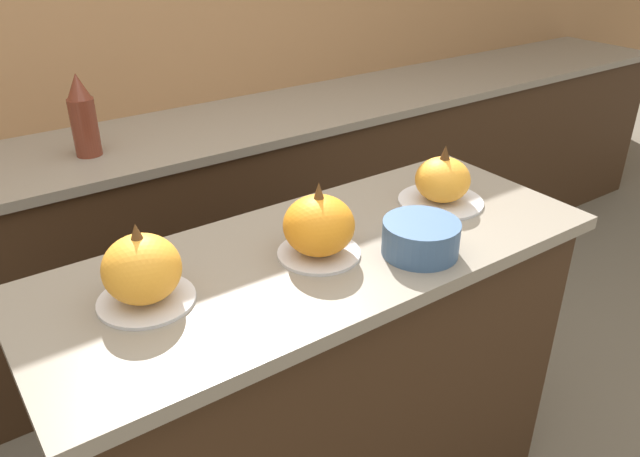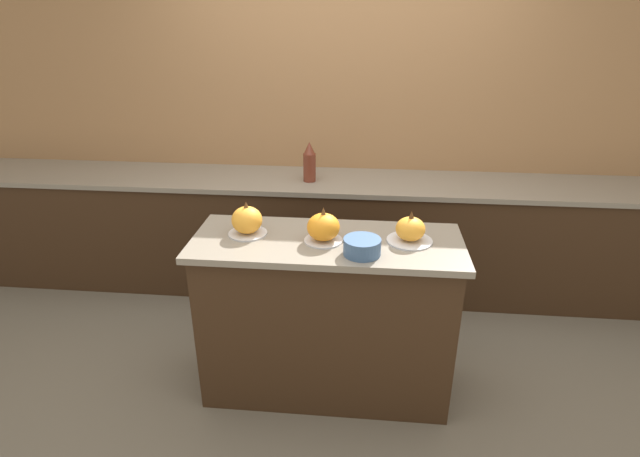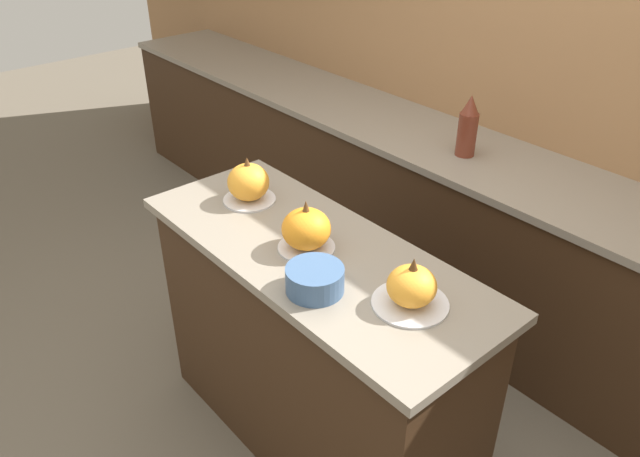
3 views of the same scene
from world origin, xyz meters
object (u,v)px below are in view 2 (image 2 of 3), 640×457
pumpkin_cake_left (247,221)px  pumpkin_cake_right (410,230)px  bottle_tall (309,162)px  mixing_bowl (362,247)px  pumpkin_cake_center (323,228)px

pumpkin_cake_left → pumpkin_cake_right: (0.84, -0.01, -0.01)m
pumpkin_cake_right → bottle_tall: (-0.64, 1.08, 0.02)m
bottle_tall → mixing_bowl: bearing=-72.3°
pumpkin_cake_right → bottle_tall: bottle_tall is taller
pumpkin_cake_right → bottle_tall: bearing=120.6°
pumpkin_cake_center → bottle_tall: size_ratio=0.68×
pumpkin_cake_center → pumpkin_cake_right: size_ratio=0.84×
bottle_tall → mixing_bowl: size_ratio=1.59×
pumpkin_cake_left → pumpkin_cake_center: (0.40, -0.05, -0.00)m
bottle_tall → pumpkin_cake_right: bearing=-59.4°
pumpkin_cake_right → pumpkin_cake_center: bearing=-174.8°
pumpkin_cake_center → mixing_bowl: pumpkin_cake_center is taller
pumpkin_cake_center → pumpkin_cake_right: 0.44m
pumpkin_cake_center → pumpkin_cake_right: pumpkin_cake_center is taller
pumpkin_cake_center → bottle_tall: bottle_tall is taller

